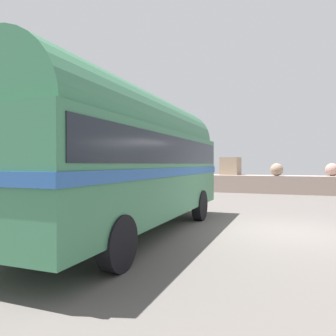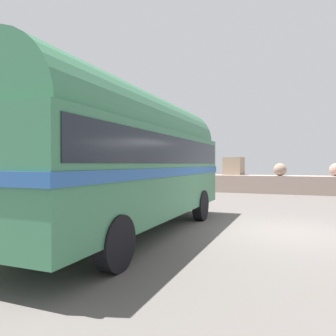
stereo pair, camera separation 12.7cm
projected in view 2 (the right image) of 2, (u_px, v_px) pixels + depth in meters
The scene contains 3 objects.
ground at pixel (284, 232), 8.48m from camera, with size 32.00×26.00×0.02m.
breakwater at pixel (292, 182), 19.40m from camera, with size 31.36×2.07×2.37m.
vintage_coach at pixel (131, 155), 8.13m from camera, with size 2.55×8.61×3.70m.
Camera 2 is at (0.18, -9.00, 1.82)m, focal length 34.15 mm.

